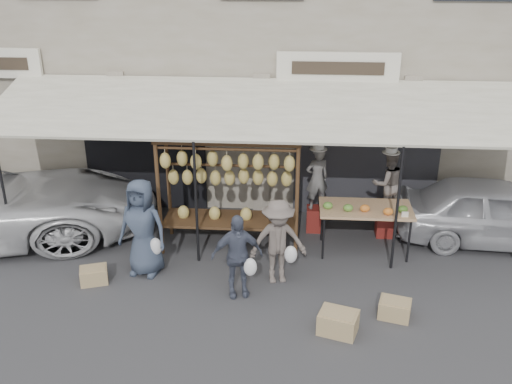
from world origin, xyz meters
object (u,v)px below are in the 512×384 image
Objects in this scene: vendor_left at (317,178)px; crate_far at (94,275)px; customer_right at (278,242)px; sedan at (496,212)px; banana_rack at (229,171)px; crate_near_a at (338,322)px; crate_near_b at (395,309)px; produce_table at (366,210)px; customer_left at (143,228)px; customer_mid at (237,256)px; vendor_right at (388,184)px.

vendor_left is 4.57m from crate_far.
vendor_left is 2.15m from customer_right.
crate_far is 0.12× the size of sedan.
crate_far is at bearing -146.50° from banana_rack.
crate_far is at bearing 171.34° from customer_right.
crate_near_a is at bearing 138.07° from sedan.
customer_right is 2.16m from crate_near_b.
sedan reaches higher than produce_table.
customer_left is 4.39m from crate_near_b.
sedan reaches higher than crate_far.
customer_right is at bearing 20.08° from customer_mid.
crate_near_b is (0.29, -2.08, -0.73)m from produce_table.
customer_right is (0.65, 0.46, 0.03)m from customer_mid.
banana_rack reaches higher than customer_left.
customer_left is 1.79m from customer_mid.
customer_left is 3.89× the size of crate_far.
banana_rack is at bearing -0.26° from vendor_right.
vendor_right is 4.73m from customer_left.
banana_rack is 1.80× the size of customer_mid.
vendor_right is 2.14m from sedan.
crate_near_a is at bearing -44.94° from customer_mid.
crate_near_a is at bearing -52.97° from banana_rack.
banana_rack is 2.62m from produce_table.
produce_table is at bearing 20.73° from customer_mid.
crate_near_a is 1.01m from crate_near_b.
crate_far is at bearing 9.19° from vendor_right.
sedan is at bearing 15.65° from crate_far.
banana_rack is 0.69× the size of sedan.
customer_mid is at bearing -143.90° from produce_table.
crate_far is (-3.14, -0.29, -0.62)m from customer_right.
customer_mid is at bearing -158.45° from customer_right.
vendor_left is 0.89× the size of customer_mid.
sedan is (3.18, 3.12, 0.48)m from crate_near_a.
vendor_left is 2.70× the size of crate_near_b.
crate_near_a is (0.27, -3.37, -0.97)m from vendor_left.
banana_rack is 1.48× the size of customer_left.
banana_rack reaches higher than customer_right.
banana_rack reaches higher than crate_far.
vendor_right is 0.76× the size of customer_left.
produce_table is 1.13× the size of customer_right.
vendor_left is at bearing 27.11° from banana_rack.
vendor_left is at bearing 46.18° from customer_mid.
customer_mid is 2.61m from crate_near_b.
produce_table is 2.22m from crate_near_b.
crate_near_b is at bearing -36.54° from banana_rack.
crate_near_a is at bearing -14.80° from crate_far.
vendor_left is at bearing 89.43° from sedan.
banana_rack is 2.99m from crate_far.
crate_near_a is at bearing 75.08° from vendor_left.
vendor_left is 3.57m from customer_left.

